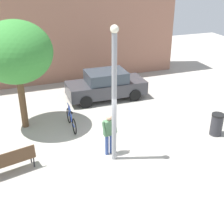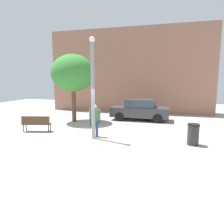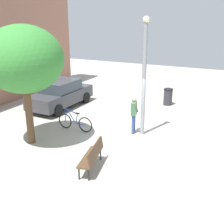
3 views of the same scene
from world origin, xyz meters
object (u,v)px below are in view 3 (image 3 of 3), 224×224
object	(u,v)px
park_bench	(93,155)
plaza_tree	(24,60)
trash_bin	(168,97)
parked_car_charcoal	(61,94)
person_by_lamppost	(134,112)
bicycle_blue	(75,122)
lamppost	(144,74)

from	to	relation	value
park_bench	plaza_tree	bearing A→B (deg)	77.56
trash_bin	parked_car_charcoal	bearing A→B (deg)	120.57
person_by_lamppost	trash_bin	bearing A→B (deg)	-2.14
person_by_lamppost	bicycle_blue	size ratio (longest dim) A/B	0.92
lamppost	plaza_tree	xyz separation A→B (m)	(-2.88, 3.77, 0.74)
bicycle_blue	person_by_lamppost	bearing A→B (deg)	-70.45
park_bench	plaza_tree	xyz separation A→B (m)	(0.74, 3.36, 2.86)
person_by_lamppost	trash_bin	distance (m)	4.83
lamppost	plaza_tree	world-z (taller)	lamppost
person_by_lamppost	park_bench	distance (m)	3.59
parked_car_charcoal	trash_bin	distance (m)	6.20
person_by_lamppost	trash_bin	xyz separation A→B (m)	(4.80, -0.18, -0.47)
person_by_lamppost	parked_car_charcoal	distance (m)	5.42
person_by_lamppost	lamppost	bearing A→B (deg)	-82.07
lamppost	bicycle_blue	size ratio (longest dim) A/B	2.75
park_bench	trash_bin	xyz separation A→B (m)	(8.37, -0.20, -0.05)
person_by_lamppost	parked_car_charcoal	bearing A→B (deg)	72.23
bicycle_blue	parked_car_charcoal	bearing A→B (deg)	45.95
parked_car_charcoal	lamppost	bearing A→B (deg)	-106.06
lamppost	parked_car_charcoal	bearing A→B (deg)	73.94
trash_bin	lamppost	bearing A→B (deg)	-177.44
parked_car_charcoal	park_bench	bearing A→B (deg)	-135.46
person_by_lamppost	parked_car_charcoal	size ratio (longest dim) A/B	0.40
park_bench	trash_bin	world-z (taller)	trash_bin
bicycle_blue	lamppost	bearing A→B (deg)	-71.94
plaza_tree	bicycle_blue	bearing A→B (deg)	-23.91
lamppost	trash_bin	xyz separation A→B (m)	(4.75, 0.21, -2.18)
plaza_tree	parked_car_charcoal	bearing A→B (deg)	21.64
lamppost	trash_bin	world-z (taller)	lamppost
plaza_tree	trash_bin	distance (m)	8.91
parked_car_charcoal	trash_bin	world-z (taller)	parked_car_charcoal
trash_bin	bicycle_blue	bearing A→B (deg)	154.64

